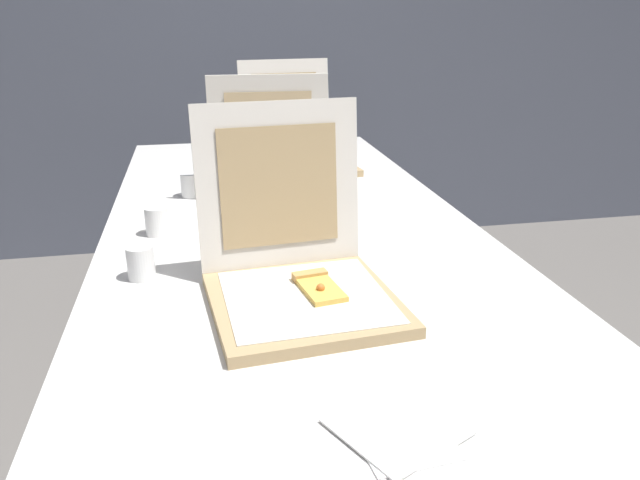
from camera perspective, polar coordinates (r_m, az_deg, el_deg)
The scene contains 9 objects.
wall_back at distance 3.40m, azimuth -8.14°, elevation 20.95°, with size 10.00×0.10×2.60m, color slate.
table at distance 1.49m, azimuth -2.09°, elevation -1.42°, with size 0.94×2.38×0.76m.
pizza_box_front at distance 1.15m, azimuth -2.01°, elevation -3.22°, with size 0.37×0.40×0.35m.
pizza_box_middle at distance 1.66m, azimuth -4.26°, elevation 4.39°, with size 0.34×0.34×0.35m.
pizza_box_back at distance 2.16m, azimuth -2.16°, elevation 8.21°, with size 0.38×0.41×0.35m.
cup_white_near_center at distance 1.30m, azimuth -16.38°, elevation -2.03°, with size 0.06×0.06×0.07m, color white.
cup_white_far at distance 1.84m, azimuth -12.00°, elevation 5.03°, with size 0.06×0.06×0.07m, color white.
cup_white_mid at distance 1.54m, azimuth -14.99°, elevation 1.72°, with size 0.06×0.06×0.07m, color white.
napkin_pile at distance 0.84m, azimuth 7.38°, elevation -17.27°, with size 0.20×0.20×0.01m.
Camera 1 is at (-0.22, -0.71, 1.28)m, focal length 34.31 mm.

